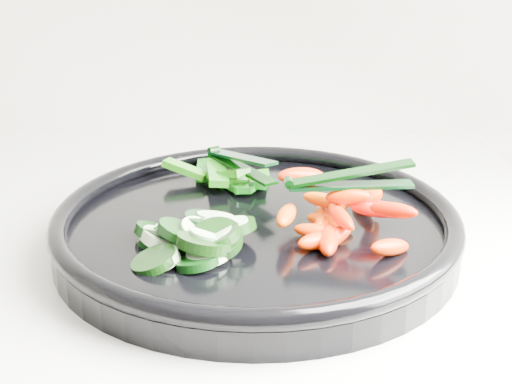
{
  "coord_description": "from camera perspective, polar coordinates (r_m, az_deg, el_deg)",
  "views": [
    {
      "loc": [
        0.7,
        1.04,
        1.23
      ],
      "look_at": [
        0.7,
        1.64,
        0.99
      ],
      "focal_mm": 50.0,
      "sensor_mm": 36.0,
      "label": 1
    }
  ],
  "objects": [
    {
      "name": "pepper_pile",
      "position": [
        0.75,
        -2.29,
        1.24
      ],
      "size": [
        0.12,
        0.1,
        0.04
      ],
      "color": "#0A6D0F",
      "rests_on": "veggie_tray"
    },
    {
      "name": "cucumber_pile",
      "position": [
        0.61,
        -5.14,
        -3.6
      ],
      "size": [
        0.12,
        0.11,
        0.04
      ],
      "color": "black",
      "rests_on": "veggie_tray"
    },
    {
      "name": "carrot_pile",
      "position": [
        0.64,
        6.69,
        -1.75
      ],
      "size": [
        0.12,
        0.14,
        0.05
      ],
      "color": "#E13100",
      "rests_on": "veggie_tray"
    },
    {
      "name": "tong_pepper",
      "position": [
        0.74,
        -1.35,
        2.42
      ],
      "size": [
        0.08,
        0.1,
        0.02
      ],
      "color": "black",
      "rests_on": "pepper_pile"
    },
    {
      "name": "veggie_tray",
      "position": [
        0.66,
        -0.0,
        -2.79
      ],
      "size": [
        0.46,
        0.46,
        0.04
      ],
      "color": "black",
      "rests_on": "counter"
    },
    {
      "name": "tong_carrot",
      "position": [
        0.63,
        7.28,
        0.99
      ],
      "size": [
        0.11,
        0.02,
        0.02
      ],
      "color": "black",
      "rests_on": "carrot_pile"
    }
  ]
}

